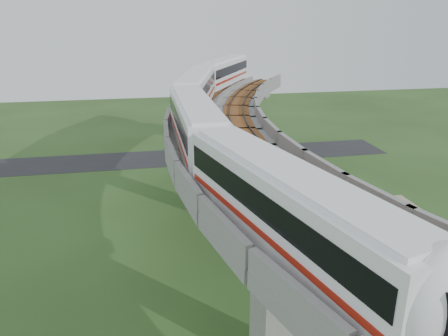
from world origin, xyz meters
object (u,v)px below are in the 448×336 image
(car_red, at_px, (408,283))
(car_dark, at_px, (341,246))
(car_white, at_px, (360,271))
(metro_train, at_px, (219,104))

(car_red, height_order, car_dark, car_dark)
(car_white, xyz_separation_m, car_red, (2.69, -2.31, 0.08))
(car_white, bearing_deg, car_dark, 48.60)
(metro_train, distance_m, car_dark, 16.46)
(metro_train, height_order, car_red, metro_train)
(car_red, relative_size, car_dark, 0.85)
(car_red, distance_m, car_dark, 6.75)
(metro_train, relative_size, car_red, 15.43)
(metro_train, xyz_separation_m, car_white, (9.53, -10.50, -11.70))
(metro_train, xyz_separation_m, car_red, (12.21, -12.81, -11.62))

